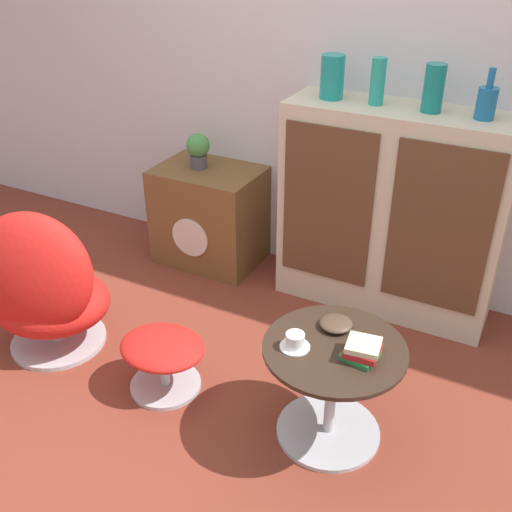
{
  "coord_description": "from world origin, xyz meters",
  "views": [
    {
      "loc": [
        1.11,
        -1.59,
        1.91
      ],
      "look_at": [
        0.03,
        0.48,
        0.55
      ],
      "focal_mm": 42.0,
      "sensor_mm": 36.0,
      "label": 1
    }
  ],
  "objects": [
    {
      "name": "book_stack",
      "position": [
        0.65,
        0.14,
        0.49
      ],
      "size": [
        0.15,
        0.14,
        0.07
      ],
      "color": "#237038",
      "rests_on": "coffee_table"
    },
    {
      "name": "vase_inner_left",
      "position": [
        0.3,
        1.21,
        1.2
      ],
      "size": [
        0.07,
        0.07,
        0.22
      ],
      "color": "teal",
      "rests_on": "sideboard"
    },
    {
      "name": "vase_leftmost",
      "position": [
        0.07,
        1.21,
        1.2
      ],
      "size": [
        0.12,
        0.12,
        0.21
      ],
      "color": "teal",
      "rests_on": "sideboard"
    },
    {
      "name": "bowl",
      "position": [
        0.5,
        0.27,
        0.47
      ],
      "size": [
        0.13,
        0.13,
        0.04
      ],
      "color": "#4C3828",
      "rests_on": "coffee_table"
    },
    {
      "name": "coffee_table",
      "position": [
        0.54,
        0.15,
        0.27
      ],
      "size": [
        0.56,
        0.56,
        0.46
      ],
      "color": "#B7B7BC",
      "rests_on": "ground_plane"
    },
    {
      "name": "ottoman",
      "position": [
        -0.22,
        0.07,
        0.19
      ],
      "size": [
        0.39,
        0.33,
        0.27
      ],
      "color": "#B7B7BC",
      "rests_on": "ground_plane"
    },
    {
      "name": "vase_rightmost",
      "position": [
        0.8,
        1.21,
        1.17
      ],
      "size": [
        0.09,
        0.09,
        0.23
      ],
      "color": "#196699",
      "rests_on": "sideboard"
    },
    {
      "name": "egg_chair",
      "position": [
        -0.88,
        0.04,
        0.35
      ],
      "size": [
        0.72,
        0.69,
        0.78
      ],
      "color": "#B7B7BC",
      "rests_on": "ground_plane"
    },
    {
      "name": "potted_plant",
      "position": [
        -0.71,
        1.18,
        0.71
      ],
      "size": [
        0.14,
        0.14,
        0.2
      ],
      "color": "#4C4C51",
      "rests_on": "tv_console"
    },
    {
      "name": "wall_back",
      "position": [
        0.0,
        1.43,
        1.3
      ],
      "size": [
        6.4,
        0.06,
        2.6
      ],
      "color": "silver",
      "rests_on": "ground_plane"
    },
    {
      "name": "sideboard",
      "position": [
        0.44,
        1.21,
        0.55
      ],
      "size": [
        1.13,
        0.38,
        1.09
      ],
      "color": "beige",
      "rests_on": "ground_plane"
    },
    {
      "name": "vase_inner_right",
      "position": [
        0.56,
        1.21,
        1.2
      ],
      "size": [
        0.09,
        0.09,
        0.22
      ],
      "color": "#147A75",
      "rests_on": "sideboard"
    },
    {
      "name": "ground_plane",
      "position": [
        0.0,
        0.0,
        0.0
      ],
      "size": [
        12.0,
        12.0,
        0.0
      ],
      "primitive_type": "plane",
      "color": "brown"
    },
    {
      "name": "teacup",
      "position": [
        0.41,
        0.08,
        0.48
      ],
      "size": [
        0.12,
        0.12,
        0.06
      ],
      "color": "white",
      "rests_on": "coffee_table"
    },
    {
      "name": "tv_console",
      "position": [
        -0.65,
        1.17,
        0.3
      ],
      "size": [
        0.61,
        0.45,
        0.6
      ],
      "color": "brown",
      "rests_on": "ground_plane"
    }
  ]
}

